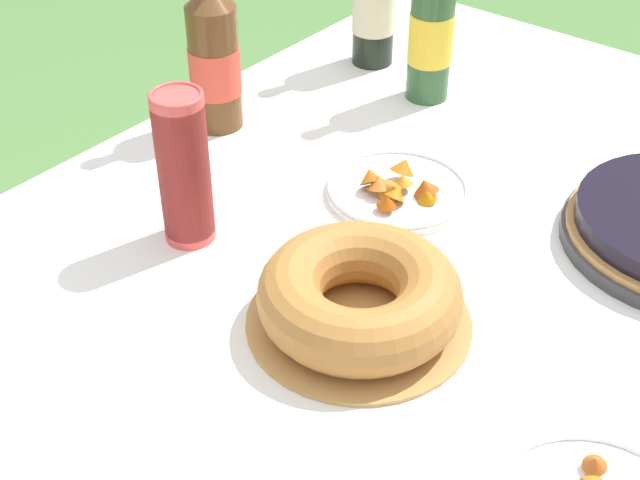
{
  "coord_description": "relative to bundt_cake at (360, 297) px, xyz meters",
  "views": [
    {
      "loc": [
        -0.76,
        -0.51,
        1.48
      ],
      "look_at": [
        -0.04,
        0.07,
        0.77
      ],
      "focal_mm": 50.0,
      "sensor_mm": 36.0,
      "label": 1
    }
  ],
  "objects": [
    {
      "name": "garden_table",
      "position": [
        0.08,
        0.03,
        -0.1
      ],
      "size": [
        1.76,
        1.14,
        0.71
      ],
      "color": "brown",
      "rests_on": "ground_plane"
    },
    {
      "name": "cider_bottle_green",
      "position": [
        0.56,
        0.27,
        0.09
      ],
      "size": [
        0.08,
        0.08,
        0.35
      ],
      "color": "#2D562D",
      "rests_on": "tablecloth"
    },
    {
      "name": "cup_stack",
      "position": [
        -0.0,
        0.3,
        0.07
      ],
      "size": [
        0.07,
        0.07,
        0.23
      ],
      "color": "#E04C47",
      "rests_on": "tablecloth"
    },
    {
      "name": "bundt_cake",
      "position": [
        0.0,
        0.0,
        0.0
      ],
      "size": [
        0.29,
        0.29,
        0.09
      ],
      "color": "#B78447",
      "rests_on": "tablecloth"
    },
    {
      "name": "tablecloth",
      "position": [
        0.08,
        0.03,
        -0.06
      ],
      "size": [
        1.77,
        1.15,
        0.1
      ],
      "color": "white",
      "rests_on": "garden_table"
    },
    {
      "name": "cider_bottle_amber",
      "position": [
        0.25,
        0.49,
        0.08
      ],
      "size": [
        0.09,
        0.09,
        0.33
      ],
      "color": "brown",
      "rests_on": "tablecloth"
    },
    {
      "name": "snack_plate_near",
      "position": [
        0.27,
        0.13,
        -0.03
      ],
      "size": [
        0.22,
        0.22,
        0.06
      ],
      "color": "white",
      "rests_on": "tablecloth"
    }
  ]
}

